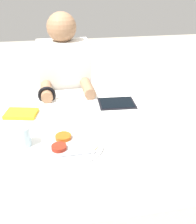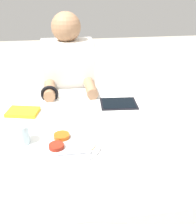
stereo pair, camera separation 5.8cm
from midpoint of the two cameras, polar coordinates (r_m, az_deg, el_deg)
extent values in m
cube|color=silver|center=(1.54, -0.19, -16.20)|extent=(1.30, 1.10, 0.77)
cylinder|color=#B7BABF|center=(1.18, -4.58, -7.25)|extent=(0.27, 0.27, 0.01)
cylinder|color=#B75114|center=(1.22, -6.55, -5.22)|extent=(0.07, 0.07, 0.02)
cylinder|color=maroon|center=(1.16, -7.61, -7.41)|extent=(0.07, 0.07, 0.02)
cylinder|color=beige|center=(1.17, -2.17, -7.13)|extent=(0.12, 0.12, 0.01)
cylinder|color=#B7BABF|center=(1.11, -3.94, -8.97)|extent=(0.14, 0.01, 0.01)
sphere|color=#B7BABF|center=(1.12, -0.37, -8.69)|extent=(0.02, 0.02, 0.02)
cube|color=silver|center=(1.50, -14.94, -0.19)|extent=(0.19, 0.15, 0.01)
cube|color=gold|center=(1.50, -14.97, 0.02)|extent=(0.19, 0.15, 0.02)
cube|color=black|center=(1.57, 5.56, 1.81)|extent=(0.23, 0.18, 0.01)
cube|color=black|center=(1.57, 5.56, 1.97)|extent=(0.20, 0.16, 0.00)
cube|color=black|center=(2.16, -4.82, -7.43)|extent=(0.31, 0.22, 0.44)
cube|color=beige|center=(1.91, -5.44, 5.93)|extent=(0.35, 0.20, 0.63)
sphere|color=#936B4C|center=(1.81, -6.01, 17.94)|extent=(0.19, 0.19, 0.19)
cylinder|color=#936B4C|center=(1.70, -9.50, 4.81)|extent=(0.07, 0.24, 0.07)
cylinder|color=#936B4C|center=(1.72, -0.70, 5.36)|extent=(0.07, 0.24, 0.07)
torus|color=black|center=(1.64, -9.51, 3.86)|extent=(0.11, 0.02, 0.11)
cylinder|color=silver|center=(1.22, -15.00, -4.72)|extent=(0.07, 0.07, 0.09)
camera|label=1|loc=(0.03, -88.75, 0.64)|focal=42.00mm
camera|label=2|loc=(0.03, 91.25, -0.64)|focal=42.00mm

